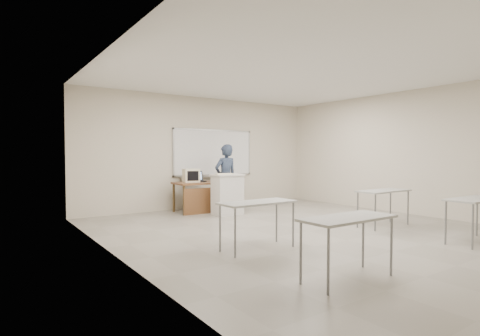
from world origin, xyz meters
TOP-DOWN VIEW (x-y plane):
  - floor at (0.00, 0.00)m, footprint 7.00×8.00m
  - whiteboard at (0.30, 3.97)m, footprint 2.48×0.10m
  - student_desks at (-0.00, -1.35)m, footprint 4.40×2.20m
  - instructor_desk at (-0.40, 3.19)m, footprint 1.48×0.74m
  - podium at (-0.20, 2.50)m, footprint 0.70×0.51m
  - crt_monitor at (-0.69, 3.43)m, footprint 0.37×0.42m
  - laptop at (-0.50, 3.46)m, footprint 0.36×0.33m
  - mouse at (-0.20, 3.10)m, footprint 0.10×0.09m
  - keyboard at (-0.35, 2.40)m, footprint 0.43×0.20m
  - presenter at (0.06, 2.98)m, footprint 0.63×0.42m

SIDE VIEW (x-z plane):
  - floor at x=0.00m, z-range -0.01..0.00m
  - podium at x=-0.20m, z-range 0.00..0.98m
  - instructor_desk at x=-0.40m, z-range 0.18..0.93m
  - student_desks at x=0.00m, z-range 0.31..1.04m
  - mouse at x=-0.20m, z-range 0.75..0.78m
  - laptop at x=-0.50m, z-range 0.68..0.94m
  - presenter at x=0.06m, z-range 0.00..1.70m
  - crt_monitor at x=-0.69m, z-range 0.74..1.09m
  - keyboard at x=-0.35m, z-range 0.98..1.00m
  - whiteboard at x=0.30m, z-range 0.83..2.14m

